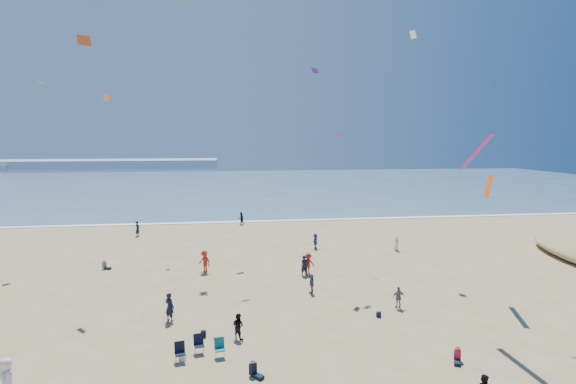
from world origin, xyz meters
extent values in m
cube|color=#476B84|center=(0.00, 95.00, 0.03)|extent=(220.00, 100.00, 0.06)
cube|color=white|center=(0.00, 45.00, 0.04)|extent=(220.00, 1.20, 0.08)
cube|color=#7A8EA8|center=(-60.00, 170.00, 1.60)|extent=(110.00, 20.00, 3.20)
imported|color=#A31C17|center=(5.40, 20.22, 0.89)|extent=(1.29, 0.95, 1.79)
imported|color=slate|center=(10.02, 11.88, 0.74)|extent=(0.87, 0.38, 1.48)
imported|color=navy|center=(7.77, 28.96, 0.78)|extent=(0.83, 1.51, 1.55)
imported|color=black|center=(5.01, 19.85, 0.85)|extent=(0.71, 0.56, 1.71)
imported|color=black|center=(-11.62, 37.49, 0.90)|extent=(0.62, 0.76, 1.81)
imported|color=white|center=(15.75, 26.91, 0.75)|extent=(0.59, 0.80, 1.51)
imported|color=black|center=(-0.76, 8.71, 0.74)|extent=(0.91, 0.88, 1.47)
imported|color=slate|center=(4.78, 15.49, 0.74)|extent=(0.44, 0.89, 1.47)
imported|color=black|center=(-4.92, 11.77, 0.91)|extent=(0.79, 0.74, 1.81)
imported|color=silver|center=(-10.88, 4.05, 0.94)|extent=(0.74, 1.00, 1.87)
imported|color=#B02719|center=(-3.24, 22.04, 0.94)|extent=(1.36, 1.33, 1.87)
imported|color=black|center=(0.56, 43.09, 0.84)|extent=(1.04, 0.98, 1.69)
cube|color=silver|center=(-3.67, 6.43, 0.20)|extent=(0.35, 0.20, 0.40)
cube|color=black|center=(-2.74, 9.16, 0.19)|extent=(0.30, 0.22, 0.38)
cube|color=black|center=(8.20, 10.59, 0.17)|extent=(0.28, 0.18, 0.34)
cube|color=blue|center=(0.06, 32.76, 21.63)|extent=(0.73, 0.52, 0.37)
cube|color=yellow|center=(-18.23, 29.53, 16.55)|extent=(0.60, 0.63, 0.36)
cube|color=#D05223|center=(-9.13, 11.60, 16.80)|extent=(0.73, 0.56, 0.60)
cube|color=orange|center=(-9.76, 18.59, 14.23)|extent=(0.67, 0.74, 0.45)
cube|color=#6B2AA7|center=(6.49, 23.41, 17.20)|extent=(0.77, 0.70, 0.47)
cube|color=#7020A4|center=(7.36, 18.28, 11.66)|extent=(0.66, 0.80, 0.43)
cube|color=green|center=(-6.07, 37.37, 26.69)|extent=(0.41, 0.52, 0.34)
cube|color=white|center=(15.86, 24.64, 20.80)|extent=(0.58, 0.67, 0.67)
cube|color=#682698|center=(13.34, 8.96, 10.49)|extent=(0.35, 3.14, 2.21)
cube|color=#F8571A|center=(17.14, 13.56, 7.92)|extent=(0.35, 2.64, 1.87)
camera|label=1|loc=(-1.30, -15.83, 11.27)|focal=28.00mm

